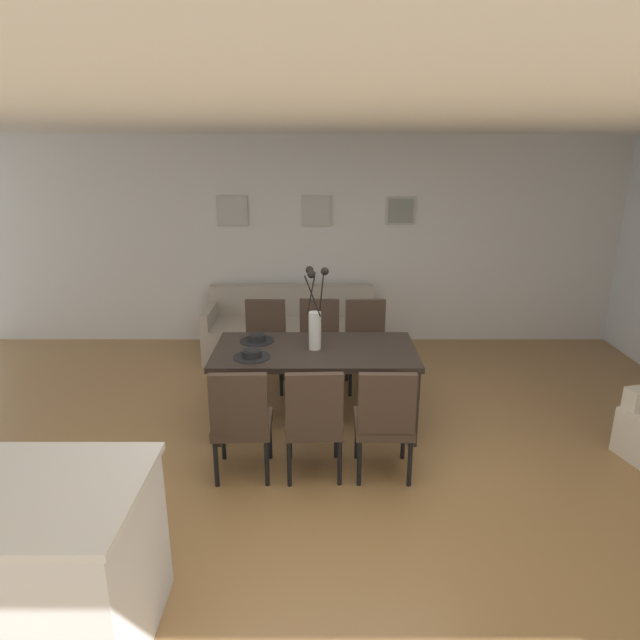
% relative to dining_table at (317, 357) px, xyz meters
% --- Properties ---
extents(ground_plane, '(9.00, 9.00, 0.00)m').
position_rel_dining_table_xyz_m(ground_plane, '(0.23, -0.89, -0.66)').
color(ground_plane, olive).
extents(back_wall_panel, '(9.00, 0.10, 2.60)m').
position_rel_dining_table_xyz_m(back_wall_panel, '(0.23, 2.36, 0.64)').
color(back_wall_panel, silver).
rests_on(back_wall_panel, ground).
extents(ceiling_panel, '(9.00, 7.20, 0.08)m').
position_rel_dining_table_xyz_m(ceiling_panel, '(0.23, -0.49, 1.98)').
color(ceiling_panel, white).
extents(dining_table, '(1.80, 0.91, 0.74)m').
position_rel_dining_table_xyz_m(dining_table, '(0.00, 0.00, 0.00)').
color(dining_table, black).
rests_on(dining_table, ground).
extents(dining_chair_near_left, '(0.45, 0.45, 0.92)m').
position_rel_dining_table_xyz_m(dining_chair_near_left, '(-0.55, -0.87, -0.15)').
color(dining_chair_near_left, '#3D2D23').
rests_on(dining_chair_near_left, ground).
extents(dining_chair_near_right, '(0.45, 0.45, 0.92)m').
position_rel_dining_table_xyz_m(dining_chair_near_right, '(-0.54, 0.86, -0.15)').
color(dining_chair_near_right, '#3D2D23').
rests_on(dining_chair_near_right, ground).
extents(dining_chair_far_left, '(0.46, 0.46, 0.92)m').
position_rel_dining_table_xyz_m(dining_chair_far_left, '(-0.00, -0.87, -0.15)').
color(dining_chair_far_left, '#3D2D23').
rests_on(dining_chair_far_left, ground).
extents(dining_chair_far_right, '(0.47, 0.47, 0.92)m').
position_rel_dining_table_xyz_m(dining_chair_far_right, '(0.03, 0.89, -0.15)').
color(dining_chair_far_right, '#3D2D23').
rests_on(dining_chair_far_right, ground).
extents(dining_chair_mid_left, '(0.45, 0.45, 0.92)m').
position_rel_dining_table_xyz_m(dining_chair_mid_left, '(0.53, -0.87, -0.15)').
color(dining_chair_mid_left, '#3D2D23').
rests_on(dining_chair_mid_left, ground).
extents(dining_chair_mid_right, '(0.46, 0.46, 0.92)m').
position_rel_dining_table_xyz_m(dining_chair_mid_right, '(0.53, 0.86, -0.15)').
color(dining_chair_mid_right, '#3D2D23').
rests_on(dining_chair_mid_right, ground).
extents(centerpiece_vase, '(0.21, 0.23, 0.73)m').
position_rel_dining_table_xyz_m(centerpiece_vase, '(0.00, 0.00, 0.36)').
color(centerpiece_vase, silver).
rests_on(centerpiece_vase, dining_table).
extents(placemat_near_left, '(0.32, 0.32, 0.01)m').
position_rel_dining_table_xyz_m(placemat_near_left, '(-0.54, -0.21, 0.08)').
color(placemat_near_left, black).
rests_on(placemat_near_left, dining_table).
extents(bowl_near_left, '(0.17, 0.17, 0.07)m').
position_rel_dining_table_xyz_m(bowl_near_left, '(-0.54, -0.21, 0.12)').
color(bowl_near_left, black).
rests_on(bowl_near_left, dining_table).
extents(placemat_near_right, '(0.32, 0.32, 0.01)m').
position_rel_dining_table_xyz_m(placemat_near_right, '(-0.54, 0.21, 0.08)').
color(placemat_near_right, black).
rests_on(placemat_near_right, dining_table).
extents(bowl_near_right, '(0.17, 0.17, 0.07)m').
position_rel_dining_table_xyz_m(bowl_near_right, '(-0.54, 0.21, 0.12)').
color(bowl_near_right, black).
rests_on(bowl_near_right, dining_table).
extents(sofa, '(2.06, 0.84, 0.80)m').
position_rel_dining_table_xyz_m(sofa, '(-0.31, 1.81, -0.38)').
color(sofa, '#A89E8E').
rests_on(sofa, ground).
extents(framed_picture_left, '(0.38, 0.03, 0.37)m').
position_rel_dining_table_xyz_m(framed_picture_left, '(-1.05, 2.29, 1.04)').
color(framed_picture_left, '#B2ADA3').
extents(framed_picture_center, '(0.36, 0.03, 0.38)m').
position_rel_dining_table_xyz_m(framed_picture_center, '(0.00, 2.29, 1.04)').
color(framed_picture_center, '#B2ADA3').
extents(framed_picture_right, '(0.36, 0.03, 0.35)m').
position_rel_dining_table_xyz_m(framed_picture_right, '(1.05, 2.29, 1.04)').
color(framed_picture_right, '#B2ADA3').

